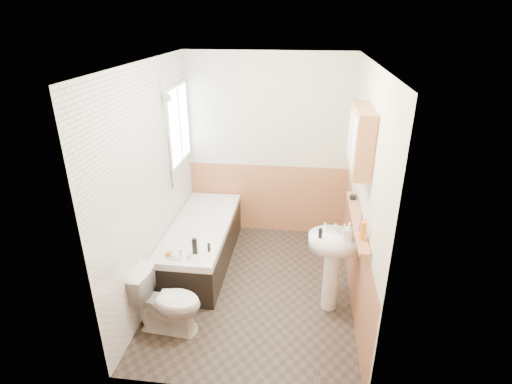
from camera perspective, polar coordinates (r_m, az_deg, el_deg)
floor at (r=4.76m, az=-0.23°, el=-13.48°), size 2.80×2.80×0.00m
ceiling at (r=3.80m, az=-0.29°, el=17.98°), size 2.80×2.80×0.00m
wall_back at (r=5.43m, az=1.65°, el=6.36°), size 2.20×0.02×2.50m
wall_front at (r=2.90m, az=-3.88°, el=-10.74°), size 2.20×0.02×2.50m
wall_left at (r=4.39m, az=-14.77°, el=1.13°), size 0.02×2.80×2.50m
wall_right at (r=4.14m, az=15.16°, el=-0.35°), size 0.02×2.80×2.50m
wainscot_right at (r=4.49m, az=13.85°, el=-9.09°), size 0.01×2.80×1.00m
wainscot_front at (r=3.40m, az=-3.44°, el=-20.96°), size 2.20×0.01×1.00m
wainscot_back at (r=5.69m, az=1.54°, el=-0.92°), size 2.20×0.01×1.00m
tile_cladding_left at (r=4.38m, az=-14.51°, el=1.12°), size 0.01×2.80×2.50m
tile_return_back at (r=5.40m, az=-6.15°, el=11.60°), size 0.75×0.01×1.50m
window at (r=5.10m, az=-10.95°, el=9.42°), size 0.03×0.79×0.99m
bathtub at (r=5.10m, az=-7.78°, el=-7.06°), size 0.70×1.81×0.68m
shower_riser at (r=4.62m, az=-12.53°, el=9.06°), size 0.11×0.09×1.29m
toilet at (r=4.14m, az=-12.49°, el=-15.02°), size 0.70×0.43×0.66m
sink at (r=4.20m, az=10.93°, el=-9.08°), size 0.52×0.42×1.00m
pine_shelf at (r=4.03m, az=14.23°, el=-3.83°), size 0.10×1.29×0.03m
medicine_cabinet at (r=3.88m, az=14.74°, el=7.27°), size 0.17×0.67×0.61m
foam_can at (r=3.63m, az=15.05°, el=-5.36°), size 0.06×0.06×0.18m
green_bottle at (r=3.75m, az=14.82°, el=-4.14°), size 0.05×0.05×0.20m
black_jar at (r=4.41m, az=13.69°, el=-0.72°), size 0.08×0.08×0.05m
soap_bottle at (r=4.00m, az=13.04°, el=-6.12°), size 0.12×0.20×0.08m
clear_bottle at (r=3.98m, az=9.18°, el=-5.82°), size 0.05×0.05×0.10m
blue_gel at (r=4.35m, az=-8.74°, el=-7.65°), size 0.05×0.03×0.19m
cream_jar at (r=4.40m, az=-12.31°, el=-8.65°), size 0.09×0.09×0.04m
orange_bottle at (r=4.39m, az=-6.75°, el=-7.87°), size 0.04×0.04×0.10m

